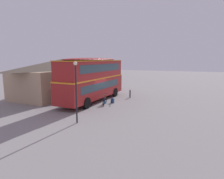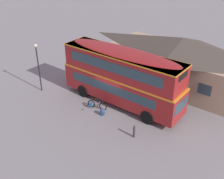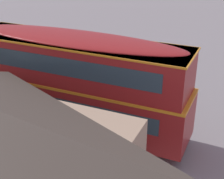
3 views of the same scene
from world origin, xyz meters
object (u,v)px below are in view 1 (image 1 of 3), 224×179
double_decker_bus (93,77)px  street_lamp (76,86)px  touring_bicycle (105,101)px  backpack_on_ground (113,100)px  kerb_bollard (130,94)px  water_bottle_green_metal (110,106)px

double_decker_bus → street_lamp: double_decker_bus is taller
double_decker_bus → touring_bicycle: 3.21m
backpack_on_ground → kerb_bollard: 3.60m
backpack_on_ground → water_bottle_green_metal: size_ratio=2.58×
backpack_on_ground → touring_bicycle: bearing=154.1°
backpack_on_ground → street_lamp: 7.45m
street_lamp → kerb_bollard: bearing=-4.8°
double_decker_bus → backpack_on_ground: (-0.21, -2.40, -2.36)m
touring_bicycle → backpack_on_ground: (0.96, -0.47, -0.09)m
backpack_on_ground → water_bottle_green_metal: (-1.62, -0.39, -0.18)m
touring_bicycle → water_bottle_green_metal: (-0.66, -0.85, -0.27)m
water_bottle_green_metal → street_lamp: (-5.40, 0.37, 2.69)m
water_bottle_green_metal → kerb_bollard: 5.15m
water_bottle_green_metal → kerb_bollard: size_ratio=0.22×
water_bottle_green_metal → kerb_bollard: kerb_bollard is taller
double_decker_bus → street_lamp: (-7.23, -2.42, 0.14)m
double_decker_bus → street_lamp: 7.63m
touring_bicycle → street_lamp: (-6.06, -0.48, 2.42)m
water_bottle_green_metal → double_decker_bus: bearing=56.7°
backpack_on_ground → street_lamp: size_ratio=0.12×
double_decker_bus → water_bottle_green_metal: size_ratio=50.84×
street_lamp → touring_bicycle: bearing=4.5°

